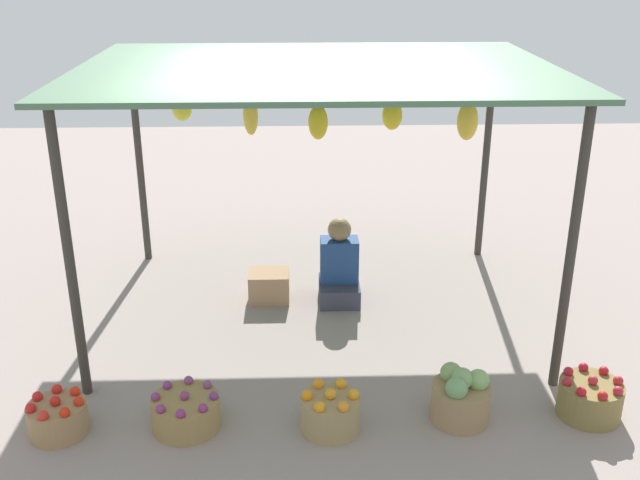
% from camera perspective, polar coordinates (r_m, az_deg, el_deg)
% --- Properties ---
extents(ground_plane, '(14.00, 14.00, 0.00)m').
position_cam_1_polar(ground_plane, '(6.61, -0.19, -5.45)').
color(ground_plane, gray).
extents(market_stall_structure, '(3.73, 2.74, 2.15)m').
position_cam_1_polar(market_stall_structure, '(5.95, -0.13, 11.96)').
color(market_stall_structure, '#38332D').
rests_on(market_stall_structure, ground).
extents(vendor_person, '(0.36, 0.44, 0.78)m').
position_cam_1_polar(vendor_person, '(6.69, 1.49, -2.25)').
color(vendor_person, '#393A4C').
rests_on(vendor_person, ground).
extents(basket_red_tomatoes, '(0.39, 0.39, 0.28)m').
position_cam_1_polar(basket_red_tomatoes, '(5.35, -19.52, -12.73)').
color(basket_red_tomatoes, '#9D7A50').
rests_on(basket_red_tomatoes, ground).
extents(basket_purple_onions, '(0.46, 0.46, 0.28)m').
position_cam_1_polar(basket_purple_onions, '(5.19, -10.28, -12.88)').
color(basket_purple_onions, '#997D49').
rests_on(basket_purple_onions, ground).
extents(basket_oranges, '(0.40, 0.40, 0.31)m').
position_cam_1_polar(basket_oranges, '(5.08, 0.81, -13.09)').
color(basket_oranges, '#9F8858').
rests_on(basket_oranges, ground).
extents(basket_cabbages, '(0.40, 0.40, 0.40)m').
position_cam_1_polar(basket_cabbages, '(5.24, 10.76, -11.79)').
color(basket_cabbages, '#9C7D54').
rests_on(basket_cabbages, ground).
extents(basket_red_apples, '(0.43, 0.43, 0.31)m').
position_cam_1_polar(basket_red_apples, '(5.53, 20.05, -11.36)').
color(basket_red_apples, olive).
rests_on(basket_red_apples, ground).
extents(wooden_crate_near_vendor, '(0.36, 0.31, 0.27)m').
position_cam_1_polar(wooden_crate_near_vendor, '(6.77, -3.93, -3.53)').
color(wooden_crate_near_vendor, '#A57F5B').
rests_on(wooden_crate_near_vendor, ground).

